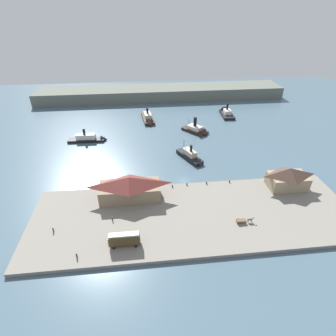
% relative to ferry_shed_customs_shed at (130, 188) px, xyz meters
% --- Properties ---
extents(ground_plane, '(320.00, 320.00, 0.00)m').
position_rel_ferry_shed_customs_shed_xyz_m(ground_plane, '(21.69, 10.43, -5.77)').
color(ground_plane, '#476070').
extents(quay_promenade, '(110.00, 36.00, 1.20)m').
position_rel_ferry_shed_customs_shed_xyz_m(quay_promenade, '(21.69, -11.57, -5.17)').
color(quay_promenade, gray).
rests_on(quay_promenade, ground).
extents(seawall_edge, '(110.00, 0.80, 1.00)m').
position_rel_ferry_shed_customs_shed_xyz_m(seawall_edge, '(21.69, 6.83, -5.27)').
color(seawall_edge, '#666159').
rests_on(seawall_edge, ground).
extents(ferry_shed_customs_shed, '(22.09, 9.87, 8.99)m').
position_rel_ferry_shed_customs_shed_xyz_m(ferry_shed_customs_shed, '(0.00, 0.00, 0.00)').
color(ferry_shed_customs_shed, '#847056').
rests_on(ferry_shed_customs_shed, quay_promenade).
extents(ferry_shed_central_terminal, '(14.55, 8.95, 8.52)m').
position_rel_ferry_shed_customs_shed_xyz_m(ferry_shed_central_terminal, '(60.23, 0.18, -0.24)').
color(ferry_shed_central_terminal, '#998466').
rests_on(ferry_shed_central_terminal, quay_promenade).
extents(street_tram, '(9.19, 2.76, 4.49)m').
position_rel_ferry_shed_customs_shed_xyz_m(street_tram, '(-1.42, -22.60, -1.96)').
color(street_tram, '#4C381E').
rests_on(street_tram, quay_promenade).
extents(horse_cart, '(5.91, 1.53, 1.87)m').
position_rel_ferry_shed_customs_shed_xyz_m(horse_cart, '(37.18, -17.20, -3.64)').
color(horse_cart, brown).
rests_on(horse_cart, quay_promenade).
extents(pedestrian_near_cart, '(0.41, 0.41, 1.67)m').
position_rel_ferry_shed_customs_shed_xyz_m(pedestrian_near_cart, '(-14.85, -25.78, -3.80)').
color(pedestrian_near_cart, '#232328').
rests_on(pedestrian_near_cart, quay_promenade).
extents(pedestrian_by_tram, '(0.39, 0.39, 1.59)m').
position_rel_ferry_shed_customs_shed_xyz_m(pedestrian_by_tram, '(-5.84, -11.50, -3.84)').
color(pedestrian_by_tram, '#4C3D33').
rests_on(pedestrian_by_tram, quay_promenade).
extents(pedestrian_at_waters_edge, '(0.42, 0.42, 1.71)m').
position_rel_ferry_shed_customs_shed_xyz_m(pedestrian_at_waters_edge, '(-23.99, -14.63, -3.79)').
color(pedestrian_at_waters_edge, '#33384C').
rests_on(pedestrian_at_waters_edge, quay_promenade).
extents(mooring_post_east, '(0.44, 0.44, 0.90)m').
position_rel_ferry_shed_customs_shed_xyz_m(mooring_post_east, '(16.18, 4.86, -4.12)').
color(mooring_post_east, black).
rests_on(mooring_post_east, quay_promenade).
extents(mooring_post_center_east, '(0.44, 0.44, 0.90)m').
position_rel_ferry_shed_customs_shed_xyz_m(mooring_post_center_east, '(22.03, 5.53, -4.12)').
color(mooring_post_center_east, black).
rests_on(mooring_post_center_east, quay_promenade).
extents(mooring_post_west, '(0.44, 0.44, 0.90)m').
position_rel_ferry_shed_customs_shed_xyz_m(mooring_post_west, '(39.26, 5.45, -4.12)').
color(mooring_post_west, black).
rests_on(mooring_post_west, quay_promenade).
extents(mooring_post_center_west, '(0.44, 0.44, 0.90)m').
position_rel_ferry_shed_customs_shed_xyz_m(mooring_post_center_west, '(29.95, 5.47, -4.12)').
color(mooring_post_center_west, black).
rests_on(mooring_post_center_west, quay_promenade).
extents(ferry_outer_harbor, '(15.07, 16.21, 10.61)m').
position_rel_ferry_shed_customs_shed_xyz_m(ferry_outer_harbor, '(36.73, 56.00, -4.37)').
color(ferry_outer_harbor, black).
rests_on(ferry_outer_harbor, ground).
extents(ferry_near_quay, '(7.79, 17.53, 10.09)m').
position_rel_ferry_shed_customs_shed_xyz_m(ferry_near_quay, '(60.64, 81.72, -4.56)').
color(ferry_near_quay, black).
rests_on(ferry_near_quay, ground).
extents(ferry_mid_harbor, '(20.43, 5.27, 8.55)m').
position_rel_ferry_shed_customs_shed_xyz_m(ferry_mid_harbor, '(-21.41, 51.84, -4.41)').
color(ferry_mid_harbor, black).
rests_on(ferry_mid_harbor, ground).
extents(ferry_departing_north, '(7.90, 22.38, 9.13)m').
position_rel_ferry_shed_customs_shed_xyz_m(ferry_departing_north, '(10.15, 75.79, -4.40)').
color(ferry_departing_north, black).
rests_on(ferry_departing_north, ground).
extents(ferry_approaching_west, '(11.33, 17.40, 8.79)m').
position_rel_ferry_shed_customs_shed_xyz_m(ferry_approaching_west, '(27.73, 26.65, -4.19)').
color(ferry_approaching_west, black).
rests_on(ferry_approaching_west, ground).
extents(far_headland, '(180.00, 24.00, 8.00)m').
position_rel_ferry_shed_customs_shed_xyz_m(far_headland, '(21.69, 120.43, -1.77)').
color(far_headland, '#60665B').
rests_on(far_headland, ground).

